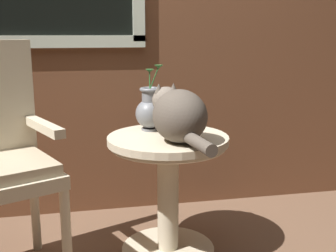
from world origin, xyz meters
TOP-DOWN VIEW (x-y plane):
  - wicker_side_table at (0.18, 0.10)m, footprint 0.59×0.59m
  - cat at (0.21, -0.01)m, footprint 0.28×0.59m
  - pewter_vase_with_ivy at (0.12, 0.24)m, footprint 0.15×0.15m

SIDE VIEW (x-z plane):
  - wicker_side_table at x=0.18m, z-range 0.11..0.73m
  - pewter_vase_with_ivy at x=0.12m, z-range 0.55..0.89m
  - cat at x=0.21m, z-range 0.62..0.87m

